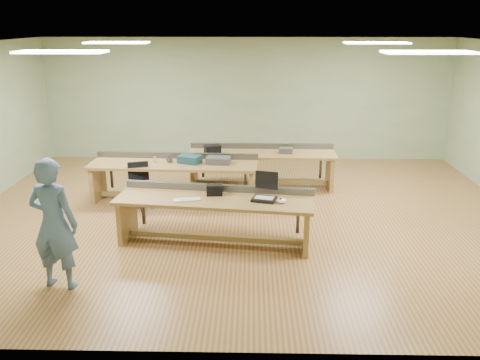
{
  "coord_description": "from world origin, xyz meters",
  "views": [
    {
      "loc": [
        0.11,
        -8.6,
        3.38
      ],
      "look_at": [
        -0.07,
        -0.6,
        0.86
      ],
      "focal_mm": 38.0,
      "sensor_mm": 36.0,
      "label": 1
    }
  ],
  "objects_px": {
    "workbench_mid": "(174,172)",
    "parts_bin_grey": "(218,160)",
    "workbench_back": "(262,161)",
    "person": "(54,224)",
    "parts_bin_teal": "(190,159)",
    "mug": "(169,160)",
    "task_chair": "(140,192)",
    "workbench_front": "(215,209)",
    "drinks_can": "(155,160)",
    "camera_bag": "(215,190)",
    "laptop_base": "(264,199)"
  },
  "relations": [
    {
      "from": "camera_bag",
      "to": "drinks_can",
      "type": "bearing_deg",
      "value": 120.59
    },
    {
      "from": "person",
      "to": "task_chair",
      "type": "relative_size",
      "value": 2.07
    },
    {
      "from": "workbench_front",
      "to": "parts_bin_grey",
      "type": "distance_m",
      "value": 2.01
    },
    {
      "from": "laptop_base",
      "to": "parts_bin_teal",
      "type": "height_order",
      "value": "parts_bin_teal"
    },
    {
      "from": "workbench_front",
      "to": "drinks_can",
      "type": "height_order",
      "value": "drinks_can"
    },
    {
      "from": "workbench_back",
      "to": "camera_bag",
      "type": "relative_size",
      "value": 12.14
    },
    {
      "from": "laptop_base",
      "to": "task_chair",
      "type": "xyz_separation_m",
      "value": [
        -2.29,
        1.64,
        -0.46
      ]
    },
    {
      "from": "workbench_front",
      "to": "workbench_back",
      "type": "height_order",
      "value": "same"
    },
    {
      "from": "drinks_can",
      "to": "task_chair",
      "type": "bearing_deg",
      "value": -113.89
    },
    {
      "from": "parts_bin_teal",
      "to": "mug",
      "type": "height_order",
      "value": "parts_bin_teal"
    },
    {
      "from": "task_chair",
      "to": "parts_bin_grey",
      "type": "distance_m",
      "value": 1.6
    },
    {
      "from": "workbench_back",
      "to": "mug",
      "type": "height_order",
      "value": "workbench_back"
    },
    {
      "from": "task_chair",
      "to": "mug",
      "type": "bearing_deg",
      "value": 29.61
    },
    {
      "from": "mug",
      "to": "person",
      "type": "bearing_deg",
      "value": -105.09
    },
    {
      "from": "workbench_front",
      "to": "parts_bin_teal",
      "type": "bearing_deg",
      "value": 114.43
    },
    {
      "from": "laptop_base",
      "to": "parts_bin_teal",
      "type": "bearing_deg",
      "value": 138.36
    },
    {
      "from": "drinks_can",
      "to": "laptop_base",
      "type": "bearing_deg",
      "value": -45.73
    },
    {
      "from": "camera_bag",
      "to": "parts_bin_teal",
      "type": "bearing_deg",
      "value": 104.28
    },
    {
      "from": "workbench_mid",
      "to": "parts_bin_grey",
      "type": "bearing_deg",
      "value": 1.34
    },
    {
      "from": "mug",
      "to": "parts_bin_grey",
      "type": "bearing_deg",
      "value": -3.92
    },
    {
      "from": "laptop_base",
      "to": "mug",
      "type": "distance_m",
      "value": 2.8
    },
    {
      "from": "parts_bin_teal",
      "to": "drinks_can",
      "type": "relative_size",
      "value": 3.5
    },
    {
      "from": "camera_bag",
      "to": "parts_bin_teal",
      "type": "xyz_separation_m",
      "value": [
        -0.62,
        1.89,
        -0.02
      ]
    },
    {
      "from": "workbench_back",
      "to": "person",
      "type": "xyz_separation_m",
      "value": [
        -2.76,
        -4.3,
        0.32
      ]
    },
    {
      "from": "laptop_base",
      "to": "parts_bin_grey",
      "type": "distance_m",
      "value": 2.25
    },
    {
      "from": "workbench_mid",
      "to": "parts_bin_teal",
      "type": "xyz_separation_m",
      "value": [
        0.31,
        0.02,
        0.26
      ]
    },
    {
      "from": "workbench_mid",
      "to": "task_chair",
      "type": "bearing_deg",
      "value": -138.71
    },
    {
      "from": "person",
      "to": "task_chair",
      "type": "xyz_separation_m",
      "value": [
        0.45,
        2.97,
        -0.57
      ]
    },
    {
      "from": "task_chair",
      "to": "parts_bin_grey",
      "type": "bearing_deg",
      "value": 0.47
    },
    {
      "from": "workbench_front",
      "to": "person",
      "type": "relative_size",
      "value": 1.78
    },
    {
      "from": "camera_bag",
      "to": "mug",
      "type": "distance_m",
      "value": 2.18
    },
    {
      "from": "workbench_back",
      "to": "parts_bin_teal",
      "type": "xyz_separation_m",
      "value": [
        -1.41,
        -0.84,
        0.26
      ]
    },
    {
      "from": "parts_bin_teal",
      "to": "person",
      "type": "bearing_deg",
      "value": -111.23
    },
    {
      "from": "person",
      "to": "parts_bin_teal",
      "type": "bearing_deg",
      "value": -100.71
    },
    {
      "from": "workbench_mid",
      "to": "task_chair",
      "type": "distance_m",
      "value": 0.79
    },
    {
      "from": "mug",
      "to": "workbench_front",
      "type": "bearing_deg",
      "value": -63.43
    },
    {
      "from": "parts_bin_grey",
      "to": "workbench_front",
      "type": "bearing_deg",
      "value": -88.01
    },
    {
      "from": "mug",
      "to": "camera_bag",
      "type": "bearing_deg",
      "value": -62.13
    },
    {
      "from": "workbench_mid",
      "to": "workbench_back",
      "type": "xyz_separation_m",
      "value": [
        1.72,
        0.86,
        -0.0
      ]
    },
    {
      "from": "laptop_base",
      "to": "workbench_front",
      "type": "bearing_deg",
      "value": -172.17
    },
    {
      "from": "workbench_mid",
      "to": "parts_bin_teal",
      "type": "distance_m",
      "value": 0.4
    },
    {
      "from": "workbench_front",
      "to": "parts_bin_grey",
      "type": "xyz_separation_m",
      "value": [
        -0.07,
        1.99,
        0.25
      ]
    },
    {
      "from": "workbench_mid",
      "to": "workbench_back",
      "type": "relative_size",
      "value": 1.07
    },
    {
      "from": "camera_bag",
      "to": "parts_bin_teal",
      "type": "relative_size",
      "value": 0.63
    },
    {
      "from": "workbench_back",
      "to": "drinks_can",
      "type": "xyz_separation_m",
      "value": [
        -2.09,
        -0.84,
        0.25
      ]
    },
    {
      "from": "workbench_back",
      "to": "person",
      "type": "bearing_deg",
      "value": -122.2
    },
    {
      "from": "camera_bag",
      "to": "parts_bin_grey",
      "type": "xyz_separation_m",
      "value": [
        -0.06,
        1.86,
        -0.02
      ]
    },
    {
      "from": "camera_bag",
      "to": "workbench_mid",
      "type": "bearing_deg",
      "value": 112.46
    },
    {
      "from": "workbench_mid",
      "to": "task_chair",
      "type": "xyz_separation_m",
      "value": [
        -0.59,
        -0.47,
        -0.25
      ]
    },
    {
      "from": "workbench_mid",
      "to": "drinks_can",
      "type": "relative_size",
      "value": 28.4
    }
  ]
}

